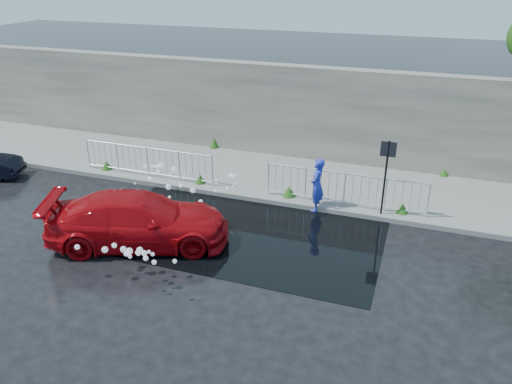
# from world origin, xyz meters

# --- Properties ---
(ground) EXTENTS (90.00, 90.00, 0.00)m
(ground) POSITION_xyz_m (0.00, 0.00, 0.00)
(ground) COLOR black
(ground) RESTS_ON ground
(pavement) EXTENTS (30.00, 4.00, 0.15)m
(pavement) POSITION_xyz_m (0.00, 5.00, 0.07)
(pavement) COLOR slate
(pavement) RESTS_ON ground
(curb) EXTENTS (30.00, 0.25, 0.16)m
(curb) POSITION_xyz_m (0.00, 3.00, 0.08)
(curb) COLOR slate
(curb) RESTS_ON ground
(retaining_wall) EXTENTS (30.00, 0.60, 3.50)m
(retaining_wall) POSITION_xyz_m (0.00, 7.20, 1.90)
(retaining_wall) COLOR #58544A
(retaining_wall) RESTS_ON pavement
(puddle) EXTENTS (8.00, 5.00, 0.01)m
(puddle) POSITION_xyz_m (0.50, 1.00, 0.01)
(puddle) COLOR black
(puddle) RESTS_ON ground
(sign_post) EXTENTS (0.45, 0.06, 2.50)m
(sign_post) POSITION_xyz_m (4.20, 3.10, 1.72)
(sign_post) COLOR black
(sign_post) RESTS_ON ground
(railing_left) EXTENTS (5.05, 0.05, 1.10)m
(railing_left) POSITION_xyz_m (-4.00, 3.35, 0.74)
(railing_left) COLOR silver
(railing_left) RESTS_ON pavement
(railing_right) EXTENTS (5.05, 0.05, 1.10)m
(railing_right) POSITION_xyz_m (3.00, 3.35, 0.74)
(railing_right) COLOR silver
(railing_right) RESTS_ON pavement
(weeds) EXTENTS (12.17, 3.93, 0.41)m
(weeds) POSITION_xyz_m (-0.47, 4.54, 0.32)
(weeds) COLOR #214913
(weeds) RESTS_ON pavement
(water_spray) EXTENTS (3.58, 5.47, 1.08)m
(water_spray) POSITION_xyz_m (-1.87, 0.34, 0.70)
(water_spray) COLOR white
(water_spray) RESTS_ON ground
(red_car) EXTENTS (5.33, 3.62, 1.43)m
(red_car) POSITION_xyz_m (-1.98, -0.59, 0.72)
(red_car) COLOR #A3060C
(red_car) RESTS_ON ground
(person) EXTENTS (0.42, 0.63, 1.72)m
(person) POSITION_xyz_m (2.20, 3.00, 0.86)
(person) COLOR #2535BB
(person) RESTS_ON ground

